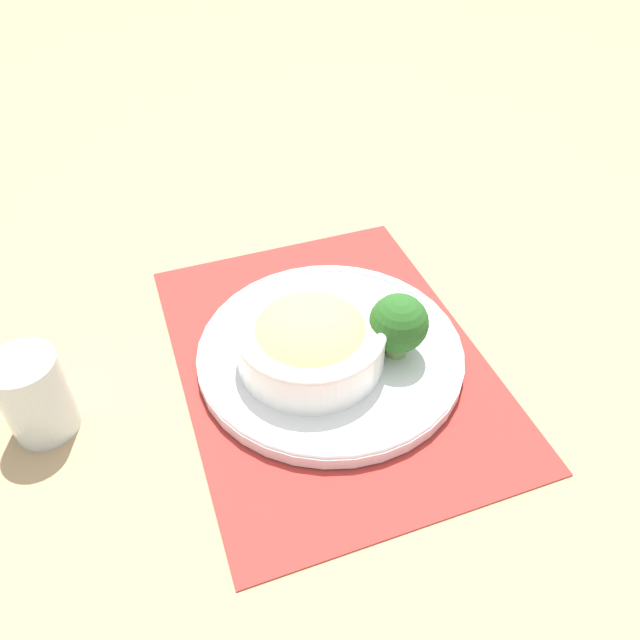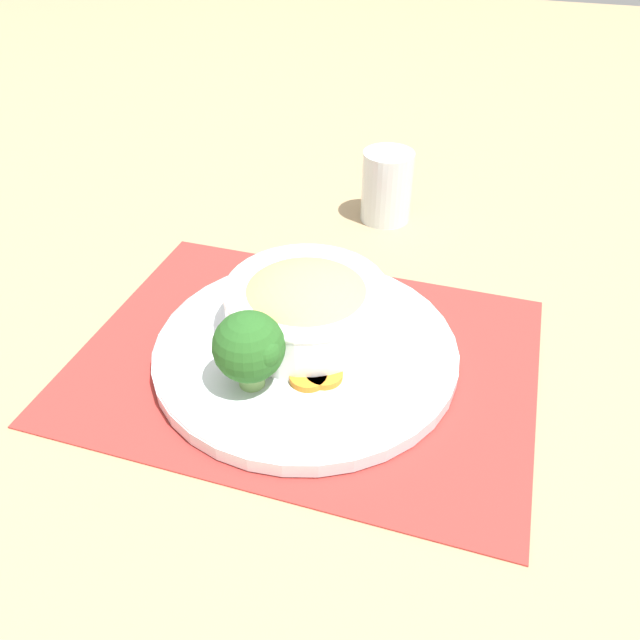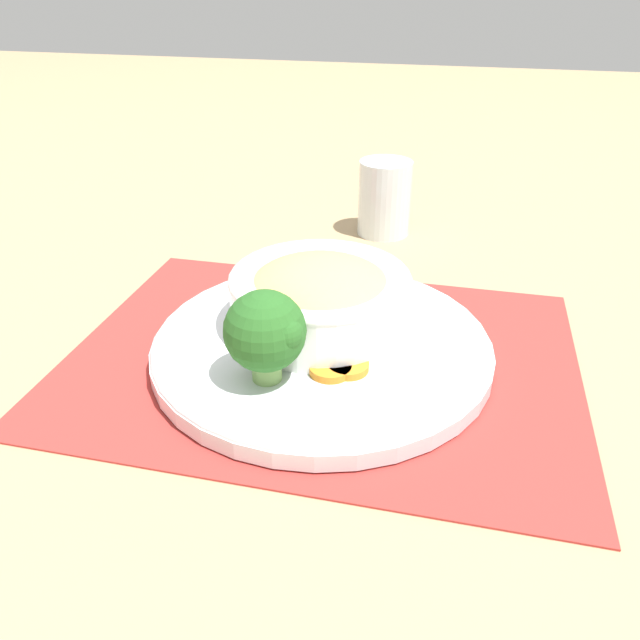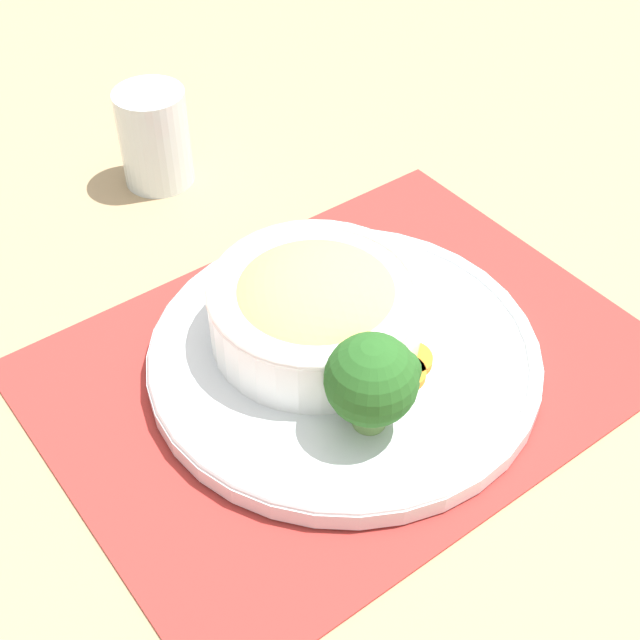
% 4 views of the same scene
% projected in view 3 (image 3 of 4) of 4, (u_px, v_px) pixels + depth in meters
% --- Properties ---
extents(ground_plane, '(4.00, 4.00, 0.00)m').
position_uv_depth(ground_plane, '(322.00, 357.00, 0.61)').
color(ground_plane, tan).
extents(placemat, '(0.49, 0.37, 0.00)m').
position_uv_depth(placemat, '(322.00, 356.00, 0.61)').
color(placemat, '#B2332D').
rests_on(placemat, ground_plane).
extents(plate, '(0.33, 0.33, 0.02)m').
position_uv_depth(plate, '(322.00, 344.00, 0.60)').
color(plate, silver).
rests_on(plate, placemat).
extents(bowl, '(0.18, 0.18, 0.07)m').
position_uv_depth(bowl, '(320.00, 295.00, 0.61)').
color(bowl, white).
rests_on(bowl, plate).
extents(broccoli_floret, '(0.07, 0.07, 0.08)m').
position_uv_depth(broccoli_floret, '(265.00, 332.00, 0.52)').
color(broccoli_floret, '#759E51').
rests_on(broccoli_floret, plate).
extents(carrot_slice_near, '(0.04, 0.04, 0.01)m').
position_uv_depth(carrot_slice_near, '(330.00, 369.00, 0.55)').
color(carrot_slice_near, orange).
rests_on(carrot_slice_near, plate).
extents(carrot_slice_middle, '(0.04, 0.04, 0.01)m').
position_uv_depth(carrot_slice_middle, '(348.00, 366.00, 0.56)').
color(carrot_slice_middle, orange).
rests_on(carrot_slice_middle, plate).
extents(water_glass, '(0.07, 0.07, 0.10)m').
position_uv_depth(water_glass, '(384.00, 202.00, 0.87)').
color(water_glass, silver).
rests_on(water_glass, ground_plane).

